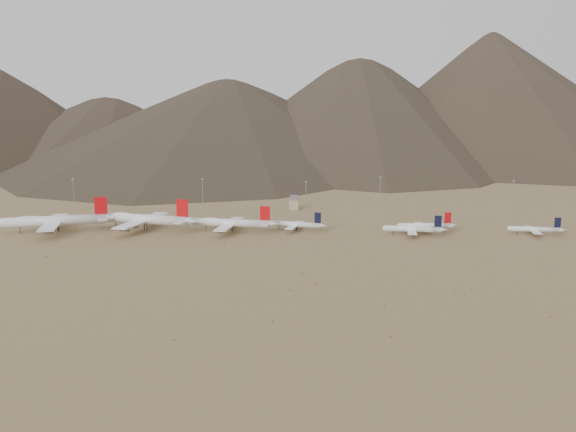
# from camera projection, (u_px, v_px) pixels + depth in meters

# --- Properties ---
(ground) EXTENTS (3000.00, 3000.00, 0.00)m
(ground) POSITION_uv_depth(u_px,v_px,m) (240.00, 242.00, 364.61)
(ground) COLOR #9C8250
(ground) RESTS_ON ground
(mountain_ridge) EXTENTS (4400.00, 1000.00, 300.00)m
(mountain_ridge) POSITION_uv_depth(u_px,v_px,m) (296.00, 78.00, 1218.63)
(mountain_ridge) COLOR #47362B
(mountain_ridge) RESTS_ON ground
(widebody_west) EXTENTS (78.13, 61.83, 23.83)m
(widebody_west) POSITION_uv_depth(u_px,v_px,m) (56.00, 220.00, 391.29)
(widebody_west) COLOR white
(widebody_west) RESTS_ON ground
(widebody_centre) EXTENTS (78.00, 61.28, 23.51)m
(widebody_centre) POSITION_uv_depth(u_px,v_px,m) (144.00, 219.00, 397.18)
(widebody_centre) COLOR white
(widebody_centre) RESTS_ON ground
(widebody_east) EXTENTS (63.63, 49.39, 18.95)m
(widebody_east) POSITION_uv_depth(u_px,v_px,m) (231.00, 223.00, 391.81)
(widebody_east) COLOR white
(widebody_east) RESTS_ON ground
(narrowbody_a) EXTENTS (41.35, 30.48, 13.91)m
(narrowbody_a) POSITION_uv_depth(u_px,v_px,m) (297.00, 224.00, 396.03)
(narrowbody_a) COLOR white
(narrowbody_a) RESTS_ON ground
(narrowbody_b) EXTENTS (43.58, 31.50, 14.40)m
(narrowbody_b) POSITION_uv_depth(u_px,v_px,m) (414.00, 229.00, 380.37)
(narrowbody_b) COLOR white
(narrowbody_b) RESTS_ON ground
(narrowbody_c) EXTENTS (42.27, 30.45, 13.95)m
(narrowbody_c) POSITION_uv_depth(u_px,v_px,m) (426.00, 226.00, 391.46)
(narrowbody_c) COLOR white
(narrowbody_c) RESTS_ON ground
(narrowbody_d) EXTENTS (38.26, 27.67, 12.64)m
(narrowbody_d) POSITION_uv_depth(u_px,v_px,m) (536.00, 229.00, 382.27)
(narrowbody_d) COLOR white
(narrowbody_d) RESTS_ON ground
(control_tower) EXTENTS (8.00, 8.00, 12.00)m
(control_tower) POSITION_uv_depth(u_px,v_px,m) (294.00, 203.00, 479.64)
(control_tower) COLOR tan
(control_tower) RESTS_ON ground
(mast_far_west) EXTENTS (2.00, 0.60, 25.70)m
(mast_far_west) POSITION_uv_depth(u_px,v_px,m) (74.00, 192.00, 483.53)
(mast_far_west) COLOR gray
(mast_far_west) RESTS_ON ground
(mast_west) EXTENTS (2.00, 0.60, 25.70)m
(mast_west) POSITION_uv_depth(u_px,v_px,m) (203.00, 192.00, 483.63)
(mast_west) COLOR gray
(mast_west) RESTS_ON ground
(mast_centre) EXTENTS (2.00, 0.60, 25.70)m
(mast_centre) POSITION_uv_depth(u_px,v_px,m) (306.00, 195.00, 468.97)
(mast_centre) COLOR gray
(mast_centre) RESTS_ON ground
(mast_east) EXTENTS (2.00, 0.60, 25.70)m
(mast_east) POSITION_uv_depth(u_px,v_px,m) (380.00, 189.00, 500.52)
(mast_east) COLOR gray
(mast_east) RESTS_ON ground
(mast_far_east) EXTENTS (2.00, 0.60, 25.70)m
(mast_far_east) POSITION_uv_depth(u_px,v_px,m) (513.00, 194.00, 474.64)
(mast_far_east) COLOR gray
(mast_far_east) RESTS_ON ground
(desert_scrub) EXTENTS (397.96, 161.94, 0.86)m
(desert_scrub) POSITION_uv_depth(u_px,v_px,m) (313.00, 280.00, 281.57)
(desert_scrub) COLOR olive
(desert_scrub) RESTS_ON ground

